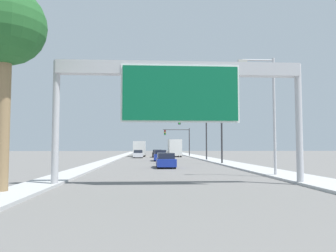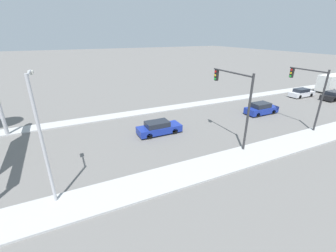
{
  "view_description": "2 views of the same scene",
  "coord_description": "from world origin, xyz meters",
  "px_view_note": "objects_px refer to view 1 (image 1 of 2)",
  "views": [
    {
      "loc": [
        -1.66,
        0.85,
        2.04
      ],
      "look_at": [
        0.0,
        28.71,
        3.79
      ],
      "focal_mm": 35.0,
      "sensor_mm": 36.0,
      "label": 1
    },
    {
      "loc": [
        20.17,
        23.95,
        9.93
      ],
      "look_at": [
        1.85,
        32.72,
        1.54
      ],
      "focal_mm": 24.0,
      "sensor_mm": 36.0,
      "label": 2
    }
  ],
  "objects_px": {
    "car_mid_left": "(166,161)",
    "street_lamp_right": "(269,106)",
    "traffic_light_near_intersection": "(208,123)",
    "car_far_right": "(160,156)",
    "palm_tree_foreground": "(6,30)",
    "car_near_right": "(157,154)",
    "traffic_light_mid_block": "(197,130)",
    "truck_box_primary": "(174,148)",
    "sign_gantry": "(180,86)",
    "car_near_left": "(138,154)",
    "traffic_light_far_intersection": "(180,137)",
    "truck_box_secondary": "(140,149)"
  },
  "relations": [
    {
      "from": "sign_gantry",
      "to": "traffic_light_far_intersection",
      "type": "xyz_separation_m",
      "value": [
        4.87,
        50.12,
        -1.21
      ]
    },
    {
      "from": "truck_box_primary",
      "to": "truck_box_secondary",
      "type": "height_order",
      "value": "truck_box_primary"
    },
    {
      "from": "traffic_light_near_intersection",
      "to": "car_far_right",
      "type": "bearing_deg",
      "value": 119.06
    },
    {
      "from": "car_near_left",
      "to": "traffic_light_near_intersection",
      "type": "bearing_deg",
      "value": -68.71
    },
    {
      "from": "car_near_left",
      "to": "traffic_light_near_intersection",
      "type": "relative_size",
      "value": 0.65
    },
    {
      "from": "truck_box_secondary",
      "to": "palm_tree_foreground",
      "type": "distance_m",
      "value": 54.38
    },
    {
      "from": "truck_box_primary",
      "to": "palm_tree_foreground",
      "type": "xyz_separation_m",
      "value": [
        -11.39,
        -50.84,
        5.4
      ]
    },
    {
      "from": "truck_box_primary",
      "to": "traffic_light_far_intersection",
      "type": "xyz_separation_m",
      "value": [
        1.37,
        1.92,
        2.29
      ]
    },
    {
      "from": "truck_box_secondary",
      "to": "traffic_light_mid_block",
      "type": "height_order",
      "value": "traffic_light_mid_block"
    },
    {
      "from": "car_mid_left",
      "to": "traffic_light_mid_block",
      "type": "height_order",
      "value": "traffic_light_mid_block"
    },
    {
      "from": "sign_gantry",
      "to": "car_near_right",
      "type": "height_order",
      "value": "sign_gantry"
    },
    {
      "from": "traffic_light_mid_block",
      "to": "traffic_light_far_intersection",
      "type": "relative_size",
      "value": 1.14
    },
    {
      "from": "traffic_light_mid_block",
      "to": "street_lamp_right",
      "type": "height_order",
      "value": "street_lamp_right"
    },
    {
      "from": "car_near_right",
      "to": "palm_tree_foreground",
      "type": "xyz_separation_m",
      "value": [
        -7.89,
        -48.04,
        6.44
      ]
    },
    {
      "from": "traffic_light_far_intersection",
      "to": "street_lamp_right",
      "type": "xyz_separation_m",
      "value": [
        1.66,
        -45.56,
        0.78
      ]
    },
    {
      "from": "car_mid_left",
      "to": "street_lamp_right",
      "type": "bearing_deg",
      "value": -57.08
    },
    {
      "from": "truck_box_secondary",
      "to": "traffic_light_mid_block",
      "type": "bearing_deg",
      "value": -67.13
    },
    {
      "from": "car_near_right",
      "to": "truck_box_primary",
      "type": "height_order",
      "value": "truck_box_primary"
    },
    {
      "from": "traffic_light_far_intersection",
      "to": "traffic_light_near_intersection",
      "type": "bearing_deg",
      "value": -89.47
    },
    {
      "from": "car_near_left",
      "to": "palm_tree_foreground",
      "type": "bearing_deg",
      "value": -95.58
    },
    {
      "from": "car_near_right",
      "to": "street_lamp_right",
      "type": "distance_m",
      "value": 41.56
    },
    {
      "from": "sign_gantry",
      "to": "car_mid_left",
      "type": "distance_m",
      "value": 15.34
    },
    {
      "from": "truck_box_secondary",
      "to": "traffic_light_far_intersection",
      "type": "bearing_deg",
      "value": -7.82
    },
    {
      "from": "car_mid_left",
      "to": "street_lamp_right",
      "type": "xyz_separation_m",
      "value": [
        6.53,
        -10.08,
        4.12
      ]
    },
    {
      "from": "traffic_light_far_intersection",
      "to": "street_lamp_right",
      "type": "distance_m",
      "value": 45.59
    },
    {
      "from": "car_near_right",
      "to": "traffic_light_mid_block",
      "type": "xyz_separation_m",
      "value": [
        5.42,
        -15.28,
        3.76
      ]
    },
    {
      "from": "car_far_right",
      "to": "car_near_right",
      "type": "bearing_deg",
      "value": 90.0
    },
    {
      "from": "traffic_light_far_intersection",
      "to": "truck_box_secondary",
      "type": "bearing_deg",
      "value": 172.18
    },
    {
      "from": "car_near_left",
      "to": "traffic_light_mid_block",
      "type": "distance_m",
      "value": 15.57
    },
    {
      "from": "car_near_right",
      "to": "car_far_right",
      "type": "relative_size",
      "value": 1.06
    },
    {
      "from": "truck_box_secondary",
      "to": "traffic_light_mid_block",
      "type": "relative_size",
      "value": 1.22
    },
    {
      "from": "truck_box_primary",
      "to": "sign_gantry",
      "type": "bearing_deg",
      "value": -94.15
    },
    {
      "from": "traffic_light_near_intersection",
      "to": "street_lamp_right",
      "type": "xyz_separation_m",
      "value": [
        1.38,
        -15.56,
        0.07
      ]
    },
    {
      "from": "car_far_right",
      "to": "car_mid_left",
      "type": "bearing_deg",
      "value": -90.0
    },
    {
      "from": "truck_box_secondary",
      "to": "traffic_light_far_intersection",
      "type": "height_order",
      "value": "traffic_light_far_intersection"
    },
    {
      "from": "truck_box_primary",
      "to": "truck_box_secondary",
      "type": "distance_m",
      "value": 7.65
    },
    {
      "from": "car_mid_left",
      "to": "truck_box_secondary",
      "type": "height_order",
      "value": "truck_box_secondary"
    },
    {
      "from": "car_near_right",
      "to": "truck_box_secondary",
      "type": "distance_m",
      "value": 6.89
    },
    {
      "from": "sign_gantry",
      "to": "traffic_light_near_intersection",
      "type": "xyz_separation_m",
      "value": [
        5.15,
        20.12,
        -0.5
      ]
    },
    {
      "from": "car_far_right",
      "to": "car_near_left",
      "type": "bearing_deg",
      "value": 105.14
    },
    {
      "from": "car_far_right",
      "to": "palm_tree_foreground",
      "type": "xyz_separation_m",
      "value": [
        -7.89,
        -32.03,
        6.4
      ]
    },
    {
      "from": "truck_box_primary",
      "to": "palm_tree_foreground",
      "type": "distance_m",
      "value": 52.38
    },
    {
      "from": "car_near_right",
      "to": "palm_tree_foreground",
      "type": "bearing_deg",
      "value": -99.33
    },
    {
      "from": "car_near_left",
      "to": "palm_tree_foreground",
      "type": "xyz_separation_m",
      "value": [
        -4.39,
        -44.96,
        6.45
      ]
    },
    {
      "from": "truck_box_primary",
      "to": "traffic_light_far_intersection",
      "type": "distance_m",
      "value": 3.29
    },
    {
      "from": "traffic_light_near_intersection",
      "to": "palm_tree_foreground",
      "type": "height_order",
      "value": "palm_tree_foreground"
    },
    {
      "from": "car_mid_left",
      "to": "street_lamp_right",
      "type": "height_order",
      "value": "street_lamp_right"
    },
    {
      "from": "traffic_light_mid_block",
      "to": "traffic_light_near_intersection",
      "type": "bearing_deg",
      "value": -91.56
    },
    {
      "from": "sign_gantry",
      "to": "truck_box_primary",
      "type": "distance_m",
      "value": 48.46
    },
    {
      "from": "car_near_left",
      "to": "traffic_light_mid_block",
      "type": "xyz_separation_m",
      "value": [
        8.92,
        -12.19,
        3.77
      ]
    }
  ]
}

